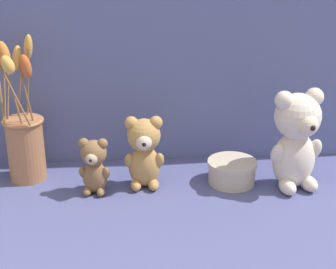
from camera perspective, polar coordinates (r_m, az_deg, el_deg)
ground_plane at (r=1.20m, az=0.06°, el=-5.88°), size 4.00×4.00×0.00m
backdrop_wall at (r=1.24m, az=-0.42°, el=14.28°), size 1.18×0.02×0.79m
teddy_bear_large at (r=1.19m, az=14.05°, el=-0.38°), size 0.13×0.12×0.23m
teddy_bear_medium at (r=1.17m, az=-2.66°, el=-1.81°), size 0.09×0.09×0.17m
teddy_bear_small at (r=1.16m, az=-8.19°, el=-3.35°), size 0.07×0.07×0.13m
flower_vase at (r=1.24m, az=-15.73°, el=-0.06°), size 0.12×0.13×0.34m
decorative_tin_tall at (r=1.22m, az=7.09°, el=-4.10°), size 0.12×0.12×0.06m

